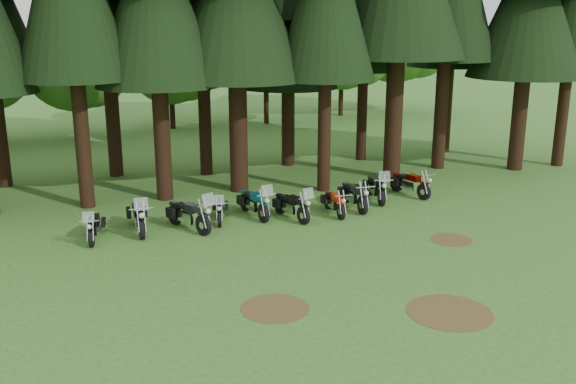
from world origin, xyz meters
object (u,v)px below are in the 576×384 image
at_px(motorcycle_0, 94,228).
at_px(motorcycle_3, 220,210).
at_px(motorcycle_6, 334,203).
at_px(motorcycle_5, 292,207).
at_px(motorcycle_9, 410,185).
at_px(motorcycle_7, 354,196).
at_px(motorcycle_1, 139,218).
at_px(motorcycle_2, 189,216).
at_px(motorcycle_4, 254,204).
at_px(motorcycle_8, 376,189).

bearing_deg(motorcycle_0, motorcycle_3, 18.71).
height_order(motorcycle_3, motorcycle_6, motorcycle_3).
relative_size(motorcycle_3, motorcycle_5, 0.86).
bearing_deg(motorcycle_9, motorcycle_7, -177.88).
height_order(motorcycle_1, motorcycle_2, motorcycle_2).
relative_size(motorcycle_1, motorcycle_4, 1.03).
height_order(motorcycle_0, motorcycle_4, motorcycle_4).
bearing_deg(motorcycle_5, motorcycle_4, 134.79).
height_order(motorcycle_0, motorcycle_9, motorcycle_0).
xyz_separation_m(motorcycle_6, motorcycle_7, (1.06, 0.37, 0.07)).
xyz_separation_m(motorcycle_4, motorcycle_5, (1.18, -0.83, -0.02)).
relative_size(motorcycle_3, motorcycle_8, 0.83).
bearing_deg(motorcycle_9, motorcycle_0, 171.40).
height_order(motorcycle_7, motorcycle_8, motorcycle_8).
bearing_deg(motorcycle_1, motorcycle_5, -3.36).
distance_m(motorcycle_0, motorcycle_4, 5.89).
bearing_deg(motorcycle_7, motorcycle_4, 178.35).
distance_m(motorcycle_5, motorcycle_7, 2.82).
relative_size(motorcycle_5, motorcycle_6, 1.11).
relative_size(motorcycle_3, motorcycle_7, 0.82).
bearing_deg(motorcycle_9, motorcycle_8, 171.84).
bearing_deg(motorcycle_0, motorcycle_2, 11.03).
xyz_separation_m(motorcycle_0, motorcycle_2, (3.21, -0.23, 0.09)).
distance_m(motorcycle_0, motorcycle_9, 12.95).
bearing_deg(motorcycle_0, motorcycle_7, 13.71).
bearing_deg(motorcycle_9, motorcycle_6, -176.14).
relative_size(motorcycle_5, motorcycle_8, 0.97).
distance_m(motorcycle_0, motorcycle_3, 4.53).
bearing_deg(motorcycle_5, motorcycle_6, -12.75).
distance_m(motorcycle_1, motorcycle_9, 11.39).
height_order(motorcycle_8, motorcycle_9, motorcycle_8).
bearing_deg(motorcycle_6, motorcycle_7, 26.80).
bearing_deg(motorcycle_8, motorcycle_4, -163.61).
relative_size(motorcycle_0, motorcycle_7, 0.85).
bearing_deg(motorcycle_7, motorcycle_1, -177.38).
xyz_separation_m(motorcycle_7, motorcycle_9, (3.08, 0.70, -0.02)).
bearing_deg(motorcycle_4, motorcycle_6, -22.16).
height_order(motorcycle_5, motorcycle_7, motorcycle_5).
relative_size(motorcycle_5, motorcycle_9, 1.00).
bearing_deg(motorcycle_8, motorcycle_1, -163.79).
xyz_separation_m(motorcycle_2, motorcycle_3, (1.31, 0.51, -0.10)).
xyz_separation_m(motorcycle_2, motorcycle_9, (9.73, 0.68, -0.04)).
bearing_deg(motorcycle_2, motorcycle_3, 0.62).
bearing_deg(motorcycle_6, motorcycle_2, -176.50).
distance_m(motorcycle_3, motorcycle_8, 6.73).
xyz_separation_m(motorcycle_0, motorcycle_8, (11.25, 0.38, 0.07)).
xyz_separation_m(motorcycle_4, motorcycle_6, (2.92, -0.92, -0.07)).
xyz_separation_m(motorcycle_3, motorcycle_8, (6.72, 0.10, 0.08)).
xyz_separation_m(motorcycle_3, motorcycle_4, (1.35, 0.02, 0.08)).
xyz_separation_m(motorcycle_1, motorcycle_9, (11.39, 0.19, -0.04)).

